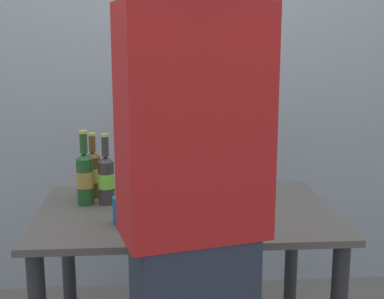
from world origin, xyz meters
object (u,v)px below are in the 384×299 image
(beer_bottle_brown, at_px, (85,177))
(person_figure, at_px, (193,218))
(laptop, at_px, (214,187))
(beer_bottle_amber, at_px, (93,172))
(beer_bottle_green, at_px, (106,178))
(coffee_mug, at_px, (123,210))

(beer_bottle_brown, xyz_separation_m, person_figure, (0.41, -0.65, 0.03))
(laptop, xyz_separation_m, beer_bottle_amber, (-0.53, 0.07, 0.06))
(laptop, xyz_separation_m, beer_bottle_brown, (-0.55, -0.04, 0.07))
(beer_bottle_brown, relative_size, person_figure, 0.18)
(beer_bottle_amber, relative_size, beer_bottle_brown, 0.91)
(beer_bottle_green, distance_m, beer_bottle_brown, 0.09)
(beer_bottle_amber, xyz_separation_m, coffee_mug, (0.15, -0.36, -0.06))
(beer_bottle_green, xyz_separation_m, coffee_mug, (0.08, -0.26, -0.06))
(laptop, height_order, coffee_mug, laptop)
(beer_bottle_green, relative_size, coffee_mug, 2.76)
(beer_bottle_amber, relative_size, person_figure, 0.16)
(beer_bottle_brown, relative_size, coffee_mug, 2.89)
(beer_bottle_green, distance_m, person_figure, 0.73)
(laptop, relative_size, beer_bottle_brown, 1.26)
(laptop, bearing_deg, person_figure, -101.78)
(beer_bottle_green, relative_size, person_figure, 0.17)
(laptop, relative_size, beer_bottle_amber, 1.39)
(person_figure, bearing_deg, beer_bottle_brown, 121.83)
(laptop, distance_m, person_figure, 0.72)
(laptop, bearing_deg, beer_bottle_amber, 172.41)
(beer_bottle_green, bearing_deg, beer_bottle_amber, 121.15)
(beer_bottle_amber, bearing_deg, beer_bottle_green, -58.85)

